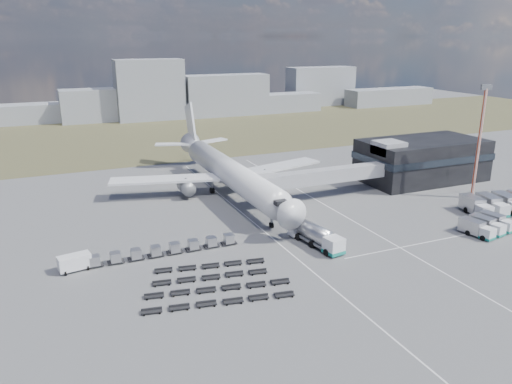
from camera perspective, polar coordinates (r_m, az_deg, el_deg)
name	(u,v)px	position (r m, az deg, el deg)	size (l,w,h in m)	color
ground	(294,245)	(85.85, 4.34, -6.10)	(420.00, 420.00, 0.00)	#565659
grass_strip	(154,134)	(186.43, -11.61, 6.46)	(420.00, 90.00, 0.01)	#47442A
lane_markings	(333,231)	(92.83, 8.85, -4.41)	(47.12, 110.00, 0.01)	silver
terminal	(421,159)	(129.52, 18.38, 3.59)	(30.40, 16.40, 11.00)	black
jet_bridge	(316,177)	(108.35, 6.86, 1.68)	(30.30, 3.80, 7.05)	#939399
airliner	(227,171)	(112.18, -3.28, 2.45)	(51.59, 64.53, 17.62)	white
skyline	(82,100)	(220.77, -19.23, 9.90)	(322.74, 26.45, 25.11)	gray
fuel_tanker	(317,236)	(85.36, 7.03, -4.99)	(4.50, 11.64, 3.67)	white
pushback_tug	(298,232)	(89.48, 4.80, -4.60)	(3.22, 1.81, 1.46)	white
utility_van	(75,263)	(81.24, -20.03, -7.62)	(4.76, 2.16, 2.51)	white
catering_truck	(236,176)	(121.51, -2.28, 1.80)	(4.27, 7.06, 3.03)	white
service_trucks_near	(487,225)	(99.87, 24.87, -3.45)	(9.38, 7.73, 2.55)	white
service_trucks_far	(500,204)	(112.33, 26.12, -1.25)	(15.11, 10.02, 3.11)	white
uld_row	(165,249)	(82.91, -10.34, -6.48)	(24.63, 1.63, 1.66)	black
baggage_dollies	(213,283)	(72.83, -4.90, -10.35)	(22.01, 15.69, 0.64)	black
floodlight_mast	(479,143)	(117.01, 24.13, 5.14)	(2.36, 1.91, 24.69)	#C43F1F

